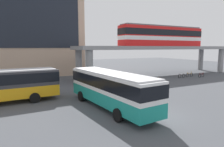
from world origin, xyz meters
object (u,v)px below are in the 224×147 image
object	(u,v)px
bus_main	(110,86)
bicycle_orange	(189,75)
bicycle_silver	(182,76)
bicycle_brown	(155,81)
train	(162,36)
station_building	(9,23)
bicycle_red	(201,75)

from	to	relation	value
bus_main	bicycle_orange	size ratio (longest dim) A/B	6.27
bicycle_silver	bicycle_brown	size ratio (longest dim) A/B	1.06
train	station_building	bearing A→B (deg)	155.34
bicycle_red	bicycle_brown	bearing A→B (deg)	-175.57
bicycle_silver	bicycle_brown	xyz separation A→B (m)	(-7.53, -1.98, 0.00)
station_building	train	bearing A→B (deg)	-24.66
station_building	train	world-z (taller)	station_building
station_building	bicycle_red	xyz separation A→B (m)	(30.43, -17.85, -9.40)
bus_main	bicycle_brown	xyz separation A→B (m)	(11.61, 7.94, -1.63)
bus_main	bicycle_brown	size ratio (longest dim) A/B	6.65
bus_main	train	bearing A→B (deg)	38.29
station_building	bicycle_silver	size ratio (longest dim) A/B	14.42
station_building	bicycle_orange	size ratio (longest dim) A/B	14.42
station_building	bicycle_orange	world-z (taller)	station_building
bicycle_silver	bicycle_brown	bearing A→B (deg)	-165.25
bus_main	bicycle_orange	xyz separation A→B (m)	(21.45, 10.26, -1.63)
bicycle_brown	train	bearing A→B (deg)	43.99
bicycle_brown	bus_main	bearing A→B (deg)	-145.62
station_building	bicycle_red	distance (m)	36.51
bicycle_red	bicycle_silver	size ratio (longest dim) A/B	0.99
station_building	bicycle_orange	distance (m)	34.66
train	bicycle_red	bearing A→B (deg)	-53.82
train	bicycle_silver	bearing A→B (deg)	-83.00
train	bus_main	world-z (taller)	train
train	bicycle_silver	size ratio (longest dim) A/B	10.12
station_building	bus_main	distance (m)	28.79
station_building	bicycle_brown	distance (m)	28.42
train	bus_main	distance (m)	24.29
bus_main	bicycle_brown	bearing A→B (deg)	34.38
bicycle_silver	bicycle_orange	xyz separation A→B (m)	(2.31, 0.34, 0.00)
bicycle_orange	bicycle_brown	xyz separation A→B (m)	(-9.84, -2.32, 0.00)
station_building	bicycle_silver	bearing A→B (deg)	-32.04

